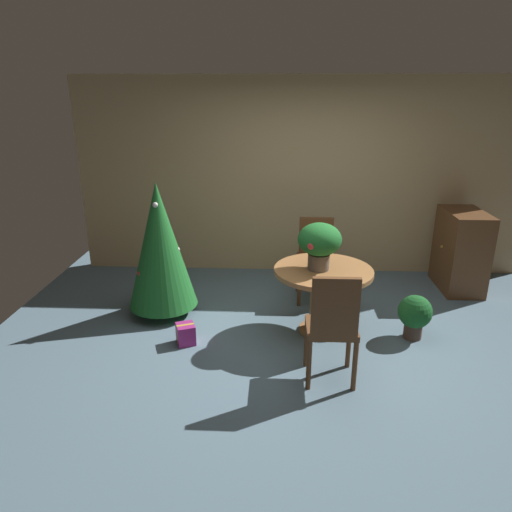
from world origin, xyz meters
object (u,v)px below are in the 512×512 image
(flower_vase, at_px, (319,242))
(wooden_cabinet, at_px, (461,251))
(wooden_chair_far, at_px, (316,254))
(round_dining_table, at_px, (322,289))
(potted_plant, at_px, (415,314))
(gift_box_purple, at_px, (186,334))
(wooden_chair_near, at_px, (333,324))
(holiday_tree, at_px, (160,246))

(flower_vase, distance_m, wooden_cabinet, 2.32)
(flower_vase, distance_m, wooden_chair_far, 1.02)
(round_dining_table, distance_m, wooden_cabinet, 2.22)
(round_dining_table, relative_size, potted_plant, 2.15)
(wooden_chair_far, relative_size, wooden_cabinet, 0.96)
(round_dining_table, bearing_deg, wooden_cabinet, 34.10)
(round_dining_table, xyz_separation_m, wooden_cabinet, (1.84, 1.24, 0.01))
(flower_vase, bearing_deg, gift_box_purple, -167.05)
(wooden_chair_near, height_order, wooden_cabinet, wooden_chair_near)
(round_dining_table, distance_m, wooden_chair_far, 0.91)
(flower_vase, height_order, potted_plant, flower_vase)
(gift_box_purple, bearing_deg, wooden_chair_near, -23.81)
(wooden_chair_far, relative_size, gift_box_purple, 4.15)
(round_dining_table, relative_size, holiday_tree, 0.66)
(wooden_cabinet, bearing_deg, wooden_chair_far, -169.60)
(wooden_chair_far, xyz_separation_m, holiday_tree, (-1.74, -0.55, 0.26))
(wooden_chair_far, bearing_deg, flower_vase, -93.42)
(gift_box_purple, bearing_deg, wooden_chair_far, 41.63)
(round_dining_table, relative_size, wooden_cabinet, 0.99)
(flower_vase, bearing_deg, holiday_tree, 167.87)
(wooden_chair_near, xyz_separation_m, holiday_tree, (-1.74, 1.27, 0.24))
(holiday_tree, xyz_separation_m, potted_plant, (2.67, -0.45, -0.54))
(wooden_chair_far, height_order, wooden_cabinet, wooden_cabinet)
(holiday_tree, distance_m, gift_box_purple, 1.04)
(potted_plant, bearing_deg, flower_vase, 175.16)
(holiday_tree, bearing_deg, flower_vase, -12.13)
(round_dining_table, bearing_deg, holiday_tree, 168.52)
(wooden_chair_near, relative_size, wooden_cabinet, 1.01)
(wooden_chair_far, xyz_separation_m, wooden_cabinet, (1.84, 0.34, -0.05))
(round_dining_table, height_order, holiday_tree, holiday_tree)
(flower_vase, relative_size, holiday_tree, 0.32)
(wooden_chair_near, bearing_deg, flower_vase, 93.45)
(round_dining_table, relative_size, gift_box_purple, 4.29)
(gift_box_purple, relative_size, wooden_cabinet, 0.23)
(wooden_cabinet, bearing_deg, gift_box_purple, -154.14)
(wooden_chair_near, xyz_separation_m, potted_plant, (0.93, 0.82, -0.30))
(flower_vase, xyz_separation_m, holiday_tree, (-1.69, 0.36, -0.19))
(flower_vase, height_order, wooden_cabinet, flower_vase)
(flower_vase, relative_size, gift_box_purple, 2.05)
(gift_box_purple, bearing_deg, round_dining_table, 12.80)
(round_dining_table, bearing_deg, gift_box_purple, -167.20)
(wooden_chair_far, distance_m, holiday_tree, 1.85)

